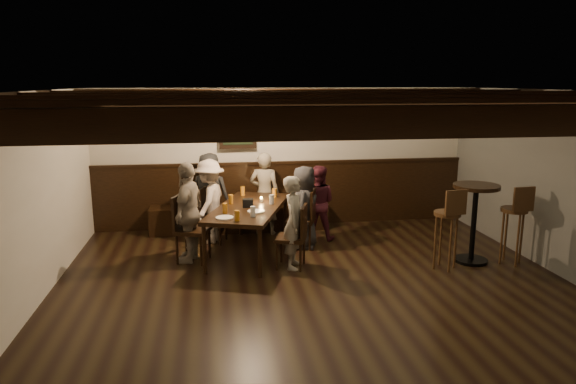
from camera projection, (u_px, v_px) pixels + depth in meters
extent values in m
plane|color=black|center=(327.00, 306.00, 5.84)|extent=(7.00, 7.00, 0.00)
plane|color=black|center=(331.00, 92.00, 5.33)|extent=(7.00, 7.00, 0.00)
plane|color=beige|center=(284.00, 158.00, 8.97)|extent=(6.50, 0.00, 6.50)
plane|color=beige|center=(11.00, 215.00, 5.12)|extent=(0.00, 7.00, 7.00)
cube|color=black|center=(284.00, 194.00, 9.07)|extent=(6.50, 0.08, 1.10)
cube|color=black|center=(240.00, 217.00, 8.77)|extent=(3.00, 0.45, 0.45)
cube|color=black|center=(237.00, 127.00, 8.64)|extent=(0.62, 0.12, 0.72)
cube|color=black|center=(238.00, 127.00, 8.58)|extent=(0.50, 0.02, 0.58)
cube|color=black|center=(464.00, 121.00, 2.55)|extent=(6.50, 0.10, 0.16)
cube|color=black|center=(386.00, 109.00, 3.67)|extent=(6.50, 0.10, 0.16)
cube|color=black|center=(345.00, 103.00, 4.79)|extent=(6.50, 0.10, 0.16)
cube|color=black|center=(319.00, 99.00, 5.91)|extent=(6.50, 0.10, 0.16)
cube|color=black|center=(301.00, 96.00, 7.04)|extent=(6.50, 0.10, 0.16)
cube|color=black|center=(289.00, 94.00, 8.16)|extent=(6.50, 0.10, 0.16)
sphere|color=#FFE099|center=(110.00, 103.00, 7.76)|extent=(0.07, 0.07, 0.07)
sphere|color=#FFE099|center=(202.00, 102.00, 7.96)|extent=(0.07, 0.07, 0.07)
sphere|color=#FFE099|center=(289.00, 102.00, 8.16)|extent=(0.07, 0.07, 0.07)
sphere|color=#FFE099|center=(372.00, 101.00, 8.36)|extent=(0.07, 0.07, 0.07)
sphere|color=#FFE099|center=(451.00, 101.00, 8.56)|extent=(0.07, 0.07, 0.07)
cube|color=black|center=(249.00, 208.00, 7.48)|extent=(1.44, 2.10, 0.06)
cylinder|color=black|center=(204.00, 250.00, 6.75)|extent=(0.06, 0.06, 0.66)
cylinder|color=black|center=(241.00, 215.00, 8.49)|extent=(0.06, 0.06, 0.66)
cylinder|color=black|center=(260.00, 253.00, 6.62)|extent=(0.06, 0.06, 0.66)
cylinder|color=black|center=(285.00, 217.00, 8.36)|extent=(0.06, 0.06, 0.66)
cube|color=black|center=(213.00, 217.00, 8.10)|extent=(0.50, 0.50, 0.05)
cube|color=black|center=(202.00, 202.00, 8.08)|extent=(0.16, 0.38, 0.43)
cube|color=black|center=(193.00, 230.00, 7.22)|extent=(0.55, 0.55, 0.05)
cube|color=black|center=(179.00, 211.00, 7.20)|extent=(0.18, 0.43, 0.48)
cube|color=black|center=(301.00, 220.00, 7.85)|extent=(0.52, 0.52, 0.05)
cube|color=black|center=(313.00, 205.00, 7.77)|extent=(0.17, 0.40, 0.45)
cube|color=black|center=(291.00, 238.00, 6.99)|extent=(0.51, 0.51, 0.05)
cube|color=black|center=(304.00, 222.00, 6.91)|extent=(0.16, 0.39, 0.44)
imported|color=black|center=(210.00, 194.00, 8.51)|extent=(0.77, 0.62, 1.36)
imported|color=gray|center=(265.00, 193.00, 8.49)|extent=(0.58, 0.47, 1.38)
imported|color=#4E1A27|center=(317.00, 203.00, 8.21)|extent=(0.70, 0.62, 1.20)
imported|color=#BBAA9E|center=(210.00, 201.00, 8.05)|extent=(0.74, 0.97, 1.32)
imported|color=gray|center=(189.00, 212.00, 7.17)|extent=(0.60, 0.90, 1.42)
imported|color=#29282B|center=(304.00, 207.00, 7.80)|extent=(0.58, 0.72, 1.27)
imported|color=gray|center=(294.00, 222.00, 6.93)|extent=(0.44, 0.54, 1.28)
cylinder|color=#BF7219|center=(243.00, 191.00, 8.18)|extent=(0.07, 0.07, 0.14)
cylinder|color=#BF7219|center=(274.00, 193.00, 8.04)|extent=(0.07, 0.07, 0.14)
cylinder|color=#BF7219|center=(231.00, 199.00, 7.61)|extent=(0.07, 0.07, 0.14)
cylinder|color=silver|center=(272.00, 199.00, 7.60)|extent=(0.07, 0.07, 0.14)
cylinder|color=#BF7219|center=(225.00, 208.00, 7.07)|extent=(0.07, 0.07, 0.14)
cylinder|color=silver|center=(253.00, 211.00, 6.90)|extent=(0.07, 0.07, 0.14)
cylinder|color=#BF7219|center=(237.00, 216.00, 6.68)|extent=(0.07, 0.07, 0.14)
cylinder|color=white|center=(225.00, 218.00, 6.83)|extent=(0.24, 0.24, 0.01)
cylinder|color=white|center=(256.00, 211.00, 7.15)|extent=(0.24, 0.24, 0.01)
cube|color=black|center=(248.00, 203.00, 7.42)|extent=(0.15, 0.10, 0.12)
cylinder|color=beige|center=(261.00, 200.00, 7.74)|extent=(0.05, 0.05, 0.05)
cylinder|color=black|center=(471.00, 260.00, 7.28)|extent=(0.46, 0.46, 0.04)
cylinder|color=black|center=(474.00, 225.00, 7.17)|extent=(0.07, 0.07, 1.05)
cylinder|color=black|center=(477.00, 186.00, 7.05)|extent=(0.63, 0.63, 0.05)
cylinder|color=#3E2513|center=(447.00, 214.00, 6.85)|extent=(0.36, 0.36, 0.05)
cube|color=#3E2513|center=(456.00, 203.00, 6.66)|extent=(0.32, 0.08, 0.34)
cylinder|color=#3E2513|center=(514.00, 210.00, 7.05)|extent=(0.36, 0.36, 0.05)
cube|color=#3E2513|center=(524.00, 199.00, 6.85)|extent=(0.32, 0.06, 0.34)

